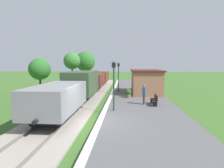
{
  "coord_description": "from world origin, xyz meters",
  "views": [
    {
      "loc": [
        1.91,
        -10.4,
        3.69
      ],
      "look_at": [
        0.64,
        6.99,
        1.76
      ],
      "focal_mm": 28.61,
      "sensor_mm": 36.0,
      "label": 1
    }
  ],
  "objects_px": {
    "freight_train": "(88,83)",
    "tree_field_distant": "(85,62)",
    "bench_near_hut": "(155,100)",
    "tree_trackside_far": "(40,69)",
    "tree_field_left": "(72,61)",
    "station_hut": "(146,81)",
    "lamp_post_near": "(114,76)",
    "lamp_post_far": "(119,71)",
    "bench_down_platform": "(142,85)",
    "person_waiting": "(144,94)",
    "potted_planter": "(128,93)"
  },
  "relations": [
    {
      "from": "station_hut",
      "to": "tree_field_distant",
      "type": "distance_m",
      "value": 20.66
    },
    {
      "from": "tree_trackside_far",
      "to": "potted_planter",
      "type": "bearing_deg",
      "value": -21.71
    },
    {
      "from": "station_hut",
      "to": "tree_field_distant",
      "type": "bearing_deg",
      "value": 122.97
    },
    {
      "from": "bench_down_platform",
      "to": "potted_planter",
      "type": "xyz_separation_m",
      "value": [
        -2.18,
        -7.24,
        0.0
      ]
    },
    {
      "from": "bench_near_hut",
      "to": "bench_down_platform",
      "type": "bearing_deg",
      "value": 90.0
    },
    {
      "from": "bench_near_hut",
      "to": "tree_field_left",
      "type": "relative_size",
      "value": 0.26
    },
    {
      "from": "person_waiting",
      "to": "station_hut",
      "type": "bearing_deg",
      "value": -78.6
    },
    {
      "from": "lamp_post_near",
      "to": "tree_field_left",
      "type": "distance_m",
      "value": 20.21
    },
    {
      "from": "bench_near_hut",
      "to": "freight_train",
      "type": "bearing_deg",
      "value": 140.58
    },
    {
      "from": "tree_trackside_far",
      "to": "tree_field_distant",
      "type": "distance_m",
      "value": 15.94
    },
    {
      "from": "station_hut",
      "to": "lamp_post_near",
      "type": "bearing_deg",
      "value": -111.29
    },
    {
      "from": "freight_train",
      "to": "bench_near_hut",
      "type": "relative_size",
      "value": 17.33
    },
    {
      "from": "tree_field_distant",
      "to": "station_hut",
      "type": "bearing_deg",
      "value": -57.03
    },
    {
      "from": "station_hut",
      "to": "tree_field_left",
      "type": "height_order",
      "value": "tree_field_left"
    },
    {
      "from": "freight_train",
      "to": "tree_field_distant",
      "type": "relative_size",
      "value": 4.03
    },
    {
      "from": "bench_near_hut",
      "to": "bench_down_platform",
      "type": "xyz_separation_m",
      "value": [
        0.0,
        10.54,
        0.0
      ]
    },
    {
      "from": "bench_down_platform",
      "to": "lamp_post_near",
      "type": "bearing_deg",
      "value": -104.8
    },
    {
      "from": "freight_train",
      "to": "potted_planter",
      "type": "bearing_deg",
      "value": -26.38
    },
    {
      "from": "lamp_post_near",
      "to": "lamp_post_far",
      "type": "height_order",
      "value": "same"
    },
    {
      "from": "tree_field_distant",
      "to": "lamp_post_near",
      "type": "bearing_deg",
      "value": -73.02
    },
    {
      "from": "bench_near_hut",
      "to": "person_waiting",
      "type": "xyz_separation_m",
      "value": [
        -0.87,
        0.23,
        0.46
      ]
    },
    {
      "from": "station_hut",
      "to": "person_waiting",
      "type": "height_order",
      "value": "station_hut"
    },
    {
      "from": "station_hut",
      "to": "tree_field_distant",
      "type": "xyz_separation_m",
      "value": [
        -11.15,
        17.19,
        2.64
      ]
    },
    {
      "from": "freight_train",
      "to": "tree_trackside_far",
      "type": "xyz_separation_m",
      "value": [
        -7.01,
        2.34,
        1.56
      ]
    },
    {
      "from": "lamp_post_far",
      "to": "bench_down_platform",
      "type": "bearing_deg",
      "value": 43.07
    },
    {
      "from": "bench_near_hut",
      "to": "tree_field_left",
      "type": "height_order",
      "value": "tree_field_left"
    },
    {
      "from": "person_waiting",
      "to": "tree_field_distant",
      "type": "height_order",
      "value": "tree_field_distant"
    },
    {
      "from": "bench_down_platform",
      "to": "lamp_post_near",
      "type": "xyz_separation_m",
      "value": [
        -3.33,
        -12.62,
        2.08
      ]
    },
    {
      "from": "freight_train",
      "to": "tree_field_left",
      "type": "distance_m",
      "value": 12.05
    },
    {
      "from": "bench_down_platform",
      "to": "tree_trackside_far",
      "type": "relative_size",
      "value": 0.33
    },
    {
      "from": "station_hut",
      "to": "lamp_post_near",
      "type": "relative_size",
      "value": 1.57
    },
    {
      "from": "bench_near_hut",
      "to": "person_waiting",
      "type": "bearing_deg",
      "value": 164.87
    },
    {
      "from": "freight_train",
      "to": "tree_field_distant",
      "type": "bearing_deg",
      "value": 103.59
    },
    {
      "from": "station_hut",
      "to": "lamp_post_near",
      "type": "xyz_separation_m",
      "value": [
        -3.31,
        -8.49,
        1.15
      ]
    },
    {
      "from": "potted_planter",
      "to": "tree_field_distant",
      "type": "distance_m",
      "value": 22.5
    },
    {
      "from": "lamp_post_far",
      "to": "tree_trackside_far",
      "type": "distance_m",
      "value": 10.52
    },
    {
      "from": "tree_field_left",
      "to": "tree_field_distant",
      "type": "distance_m",
      "value": 7.47
    },
    {
      "from": "bench_down_platform",
      "to": "tree_trackside_far",
      "type": "xyz_separation_m",
      "value": [
        -13.84,
        -2.59,
        2.32
      ]
    },
    {
      "from": "tree_trackside_far",
      "to": "tree_field_left",
      "type": "height_order",
      "value": "tree_field_left"
    },
    {
      "from": "bench_down_platform",
      "to": "tree_field_left",
      "type": "distance_m",
      "value": 13.64
    },
    {
      "from": "station_hut",
      "to": "tree_field_left",
      "type": "relative_size",
      "value": 1.01
    },
    {
      "from": "bench_down_platform",
      "to": "bench_near_hut",
      "type": "bearing_deg",
      "value": -90.0
    },
    {
      "from": "freight_train",
      "to": "station_hut",
      "type": "relative_size",
      "value": 4.48
    },
    {
      "from": "lamp_post_near",
      "to": "tree_trackside_far",
      "type": "xyz_separation_m",
      "value": [
        -10.51,
        10.02,
        0.24
      ]
    },
    {
      "from": "bench_near_hut",
      "to": "potted_planter",
      "type": "height_order",
      "value": "potted_planter"
    },
    {
      "from": "bench_down_platform",
      "to": "lamp_post_near",
      "type": "distance_m",
      "value": 13.21
    },
    {
      "from": "potted_planter",
      "to": "freight_train",
      "type": "bearing_deg",
      "value": 153.62
    },
    {
      "from": "lamp_post_far",
      "to": "tree_trackside_far",
      "type": "height_order",
      "value": "tree_trackside_far"
    },
    {
      "from": "bench_near_hut",
      "to": "lamp_post_far",
      "type": "xyz_separation_m",
      "value": [
        -3.33,
        7.43,
        2.08
      ]
    },
    {
      "from": "bench_near_hut",
      "to": "tree_trackside_far",
      "type": "height_order",
      "value": "tree_trackside_far"
    }
  ]
}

